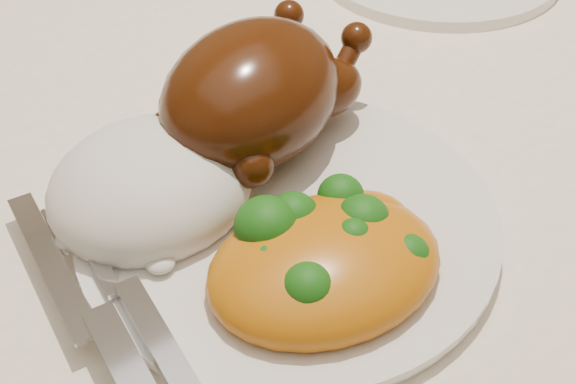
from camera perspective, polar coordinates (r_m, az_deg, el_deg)
dining_table at (r=0.67m, az=0.02°, el=-0.55°), size 1.60×0.90×0.76m
tablecloth at (r=0.62m, az=0.03°, el=4.45°), size 1.73×1.03×0.18m
dinner_plate at (r=0.49m, az=0.00°, el=-2.21°), size 0.29×0.29×0.01m
roast_chicken at (r=0.52m, az=-2.35°, el=7.16°), size 0.18×0.14×0.09m
rice_mound at (r=0.49m, az=-9.73°, el=0.33°), size 0.14×0.13×0.07m
mac_and_cheese at (r=0.45m, az=2.64°, el=-4.58°), size 0.15×0.13×0.05m
cutlery at (r=0.44m, az=-12.22°, el=-8.80°), size 0.05×0.19×0.01m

